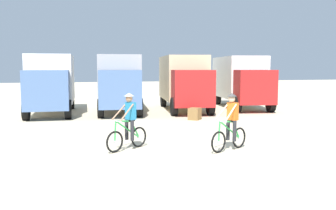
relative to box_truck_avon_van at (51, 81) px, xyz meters
The scene contains 8 objects.
ground_plane 13.10m from the box_truck_avon_van, 67.44° to the right, with size 120.00×120.00×0.00m, color beige.
box_truck_avon_van is the anchor object (origin of this frame).
box_truck_grey_hauler 3.89m from the box_truck_avon_van, ahead, with size 3.21×7.00×3.35m.
box_truck_tan_camper 7.87m from the box_truck_avon_van, ahead, with size 3.28×7.01×3.35m.
box_truck_white_box 11.93m from the box_truck_avon_van, ahead, with size 3.46×7.05×3.35m.
cyclist_orange_shirt 11.10m from the box_truck_avon_van, 76.31° to the right, with size 1.47×1.01×1.82m.
cyclist_cowboy_hat 13.07m from the box_truck_avon_van, 63.97° to the right, with size 1.56×0.88×1.82m.
supply_crate 8.63m from the box_truck_avon_van, 34.24° to the right, with size 0.53×0.62×0.60m, color olive.
Camera 1 is at (-4.34, -10.46, 2.61)m, focal length 39.93 mm.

